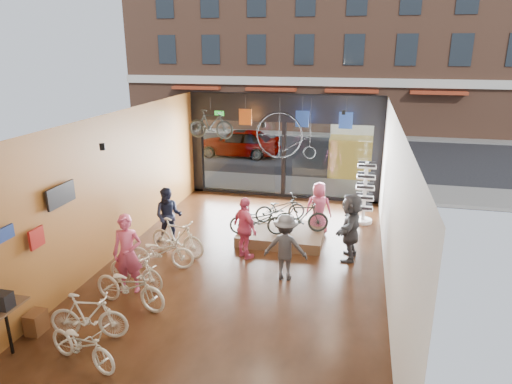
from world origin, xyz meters
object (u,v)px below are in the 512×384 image
(floor_bike_3, at_px, (135,270))
(display_platform, at_px, (282,234))
(floor_bike_4, at_px, (160,252))
(display_bike_left, at_px, (258,220))
(floor_bike_0, at_px, (82,344))
(display_bike_mid, at_px, (302,217))
(street_car, at_px, (239,142))
(floor_bike_5, at_px, (177,237))
(floor_bike_2, at_px, (130,286))
(display_bike_right, at_px, (280,208))
(customer_1, at_px, (169,216))
(sunglasses_rack, at_px, (365,193))
(floor_bike_1, at_px, (88,316))
(customer_4, at_px, (319,208))
(box_truck, at_px, (355,141))
(customer_0, at_px, (128,254))
(customer_3, at_px, (285,247))
(hung_bike, at_px, (211,124))
(customer_5, at_px, (351,227))
(customer_2, at_px, (245,228))
(penny_farthing, at_px, (289,137))

(floor_bike_3, height_order, display_platform, floor_bike_3)
(floor_bike_4, xyz_separation_m, display_bike_left, (2.08, 2.01, 0.27))
(floor_bike_0, height_order, display_bike_mid, display_bike_mid)
(street_car, height_order, floor_bike_5, street_car)
(floor_bike_3, bearing_deg, floor_bike_2, -148.58)
(floor_bike_2, distance_m, display_platform, 5.00)
(display_bike_right, height_order, customer_1, customer_1)
(sunglasses_rack, bearing_deg, floor_bike_3, -115.09)
(floor_bike_1, relative_size, customer_4, 0.97)
(box_truck, relative_size, floor_bike_4, 3.74)
(customer_0, bearing_deg, display_bike_left, 46.13)
(floor_bike_3, xyz_separation_m, display_bike_left, (2.21, 3.07, 0.26))
(display_bike_left, height_order, customer_0, customer_0)
(floor_bike_5, bearing_deg, display_bike_mid, -47.95)
(customer_1, xyz_separation_m, sunglasses_rack, (5.39, 2.88, 0.17))
(floor_bike_5, bearing_deg, floor_bike_0, -164.39)
(street_car, bearing_deg, floor_bike_3, 4.90)
(customer_0, xyz_separation_m, customer_1, (-0.18, 2.71, -0.11))
(customer_3, height_order, sunglasses_rack, sunglasses_rack)
(floor_bike_5, distance_m, display_bike_left, 2.30)
(display_bike_right, bearing_deg, floor_bike_0, 134.82)
(floor_bike_2, xyz_separation_m, display_bike_right, (2.40, 4.96, 0.23))
(floor_bike_4, distance_m, hung_bike, 5.32)
(sunglasses_rack, bearing_deg, floor_bike_1, -106.58)
(floor_bike_4, xyz_separation_m, customer_0, (-0.22, -1.19, 0.48))
(floor_bike_2, bearing_deg, customer_3, -45.08)
(customer_5, relative_size, hung_bike, 1.15)
(display_bike_mid, height_order, hung_bike, hung_bike)
(floor_bike_3, distance_m, display_bike_mid, 4.89)
(display_bike_mid, relative_size, customer_4, 0.96)
(floor_bike_1, relative_size, customer_1, 0.95)
(customer_2, height_order, customer_3, customer_2)
(floor_bike_0, distance_m, penny_farthing, 9.47)
(display_bike_left, height_order, display_bike_right, display_bike_left)
(street_car, distance_m, display_bike_mid, 11.03)
(floor_bike_5, distance_m, customer_4, 4.27)
(floor_bike_0, bearing_deg, hung_bike, 19.20)
(floor_bike_0, relative_size, customer_2, 0.93)
(customer_1, xyz_separation_m, customer_2, (2.35, -0.45, 0.02))
(customer_0, bearing_deg, floor_bike_2, -69.53)
(display_bike_left, height_order, display_bike_mid, display_bike_mid)
(customer_4, distance_m, sunglasses_rack, 1.82)
(hung_bike, bearing_deg, customer_2, -145.52)
(box_truck, xyz_separation_m, floor_bike_2, (-4.41, -13.30, -0.78))
(floor_bike_5, bearing_deg, floor_bike_1, -169.28)
(box_truck, height_order, customer_5, box_truck)
(floor_bike_1, distance_m, customer_1, 4.54)
(floor_bike_2, height_order, penny_farthing, penny_farthing)
(customer_0, relative_size, sunglasses_rack, 0.93)
(floor_bike_2, bearing_deg, floor_bike_0, -165.08)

